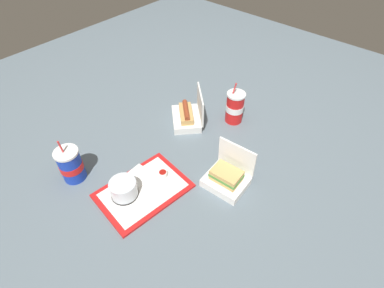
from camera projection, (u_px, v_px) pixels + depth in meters
ground_plane at (196, 148)px, 1.47m from camera, size 3.20×3.20×0.00m
food_tray at (144, 191)px, 1.28m from camera, size 0.40×0.30×0.01m
cake_container at (124, 189)px, 1.23m from camera, size 0.11×0.11×0.08m
ketchup_cup at (163, 174)px, 1.32m from camera, size 0.04×0.04×0.02m
napkin_stack at (139, 176)px, 1.33m from camera, size 0.10×0.10×0.00m
plastic_fork at (166, 193)px, 1.26m from camera, size 0.11×0.06×0.00m
clamshell_hotdog_front at (188, 116)px, 1.59m from camera, size 0.25×0.25×0.18m
clamshell_sandwich_left at (227, 177)px, 1.28m from camera, size 0.17×0.19×0.19m
soda_cup_right at (235, 107)px, 1.56m from camera, size 0.10×0.10×0.23m
soda_cup_front at (71, 165)px, 1.29m from camera, size 0.10×0.10×0.22m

